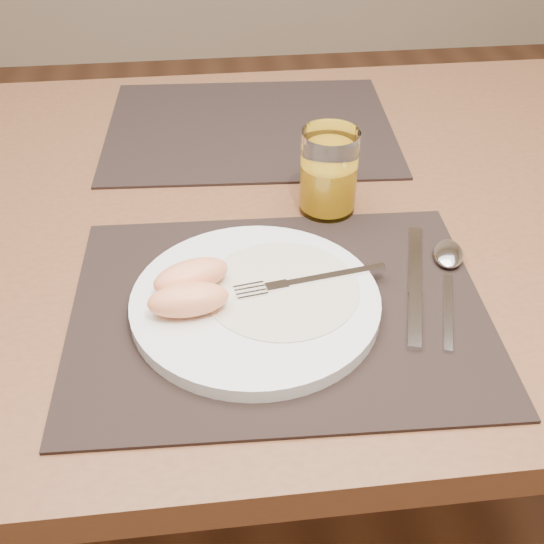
{
  "coord_description": "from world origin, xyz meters",
  "views": [
    {
      "loc": [
        -0.08,
        -0.77,
        1.25
      ],
      "look_at": [
        -0.01,
        -0.18,
        0.77
      ],
      "focal_mm": 45.0,
      "sensor_mm": 36.0,
      "label": 1
    }
  ],
  "objects_px": {
    "knife": "(415,293)",
    "juice_glass": "(329,176)",
    "table": "(265,252)",
    "fork": "(298,282)",
    "placemat_far": "(250,127)",
    "spoon": "(448,262)",
    "plate": "(255,302)",
    "placemat_near": "(279,309)"
  },
  "relations": [
    {
      "from": "spoon",
      "to": "juice_glass",
      "type": "distance_m",
      "value": 0.19
    },
    {
      "from": "knife",
      "to": "juice_glass",
      "type": "bearing_deg",
      "value": 109.62
    },
    {
      "from": "fork",
      "to": "knife",
      "type": "height_order",
      "value": "fork"
    },
    {
      "from": "placemat_near",
      "to": "placemat_far",
      "type": "distance_m",
      "value": 0.44
    },
    {
      "from": "placemat_near",
      "to": "spoon",
      "type": "relative_size",
      "value": 2.39
    },
    {
      "from": "placemat_far",
      "to": "knife",
      "type": "relative_size",
      "value": 2.09
    },
    {
      "from": "spoon",
      "to": "juice_glass",
      "type": "relative_size",
      "value": 1.71
    },
    {
      "from": "table",
      "to": "plate",
      "type": "xyz_separation_m",
      "value": [
        -0.03,
        -0.22,
        0.1
      ]
    },
    {
      "from": "juice_glass",
      "to": "spoon",
      "type": "bearing_deg",
      "value": -49.13
    },
    {
      "from": "knife",
      "to": "spoon",
      "type": "height_order",
      "value": "spoon"
    },
    {
      "from": "table",
      "to": "placemat_far",
      "type": "relative_size",
      "value": 3.11
    },
    {
      "from": "plate",
      "to": "juice_glass",
      "type": "distance_m",
      "value": 0.22
    },
    {
      "from": "placemat_far",
      "to": "table",
      "type": "bearing_deg",
      "value": -90.1
    },
    {
      "from": "placemat_far",
      "to": "placemat_near",
      "type": "bearing_deg",
      "value": -91.02
    },
    {
      "from": "knife",
      "to": "juice_glass",
      "type": "relative_size",
      "value": 1.95
    },
    {
      "from": "placemat_near",
      "to": "placemat_far",
      "type": "xyz_separation_m",
      "value": [
        0.01,
        0.44,
        0.0
      ]
    },
    {
      "from": "placemat_far",
      "to": "juice_glass",
      "type": "distance_m",
      "value": 0.27
    },
    {
      "from": "plate",
      "to": "juice_glass",
      "type": "bearing_deg",
      "value": 59.03
    },
    {
      "from": "fork",
      "to": "juice_glass",
      "type": "height_order",
      "value": "juice_glass"
    },
    {
      "from": "placemat_far",
      "to": "spoon",
      "type": "distance_m",
      "value": 0.44
    },
    {
      "from": "fork",
      "to": "plate",
      "type": "bearing_deg",
      "value": -161.09
    },
    {
      "from": "table",
      "to": "placemat_near",
      "type": "height_order",
      "value": "placemat_near"
    },
    {
      "from": "table",
      "to": "knife",
      "type": "distance_m",
      "value": 0.28
    },
    {
      "from": "plate",
      "to": "juice_glass",
      "type": "height_order",
      "value": "juice_glass"
    },
    {
      "from": "juice_glass",
      "to": "placemat_far",
      "type": "bearing_deg",
      "value": 107.55
    },
    {
      "from": "table",
      "to": "placemat_far",
      "type": "distance_m",
      "value": 0.24
    },
    {
      "from": "table",
      "to": "plate",
      "type": "distance_m",
      "value": 0.24
    },
    {
      "from": "juice_glass",
      "to": "table",
      "type": "bearing_deg",
      "value": 159.06
    },
    {
      "from": "placemat_far",
      "to": "spoon",
      "type": "height_order",
      "value": "spoon"
    },
    {
      "from": "plate",
      "to": "fork",
      "type": "xyz_separation_m",
      "value": [
        0.05,
        0.02,
        0.01
      ]
    },
    {
      "from": "placemat_far",
      "to": "spoon",
      "type": "relative_size",
      "value": 2.39
    },
    {
      "from": "placemat_near",
      "to": "plate",
      "type": "xyz_separation_m",
      "value": [
        -0.03,
        0.0,
        0.01
      ]
    },
    {
      "from": "placemat_far",
      "to": "fork",
      "type": "relative_size",
      "value": 2.57
    },
    {
      "from": "table",
      "to": "fork",
      "type": "relative_size",
      "value": 8.0
    },
    {
      "from": "placemat_near",
      "to": "plate",
      "type": "relative_size",
      "value": 1.67
    },
    {
      "from": "fork",
      "to": "placemat_far",
      "type": "bearing_deg",
      "value": 92.13
    },
    {
      "from": "juice_glass",
      "to": "plate",
      "type": "bearing_deg",
      "value": -120.97
    },
    {
      "from": "placemat_near",
      "to": "plate",
      "type": "bearing_deg",
      "value": 175.8
    },
    {
      "from": "plate",
      "to": "placemat_far",
      "type": "bearing_deg",
      "value": 85.64
    },
    {
      "from": "placemat_far",
      "to": "fork",
      "type": "distance_m",
      "value": 0.42
    },
    {
      "from": "plate",
      "to": "knife",
      "type": "height_order",
      "value": "plate"
    },
    {
      "from": "fork",
      "to": "spoon",
      "type": "distance_m",
      "value": 0.19
    }
  ]
}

